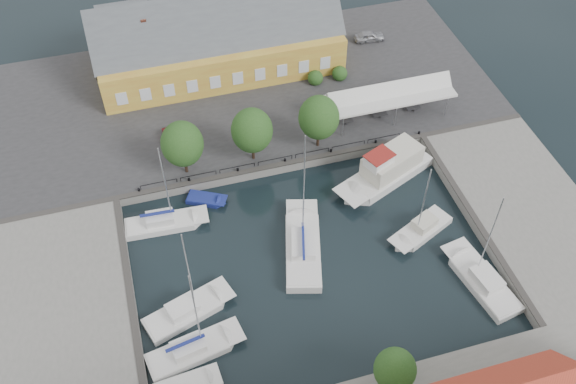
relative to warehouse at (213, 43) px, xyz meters
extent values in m
plane|color=black|center=(2.60, -28.36, -4.43)|extent=(140.00, 140.00, 0.00)
cube|color=#2D2D30|center=(2.60, -5.36, -3.93)|extent=(56.00, 26.00, 1.00)
cube|color=slate|center=(-19.40, -30.36, -3.93)|extent=(12.00, 24.00, 1.00)
cube|color=slate|center=(24.60, -30.36, -3.93)|extent=(12.00, 24.00, 1.00)
cube|color=#383533|center=(2.60, -18.06, -3.37)|extent=(56.00, 0.60, 0.12)
cube|color=#383533|center=(-13.70, -30.36, -3.37)|extent=(0.60, 24.00, 0.12)
cube|color=#383533|center=(18.90, -30.36, -3.37)|extent=(0.60, 24.00, 0.12)
cylinder|color=black|center=(-11.40, -17.76, -3.23)|extent=(0.24, 0.24, 0.40)
cylinder|color=black|center=(-6.40, -17.76, -3.23)|extent=(0.24, 0.24, 0.40)
cylinder|color=black|center=(-1.40, -17.76, -3.23)|extent=(0.24, 0.24, 0.40)
cylinder|color=black|center=(3.60, -17.76, -3.23)|extent=(0.24, 0.24, 0.40)
cylinder|color=black|center=(8.60, -17.76, -3.23)|extent=(0.24, 0.24, 0.40)
cylinder|color=black|center=(13.60, -17.76, -3.23)|extent=(0.24, 0.24, 0.40)
cylinder|color=black|center=(18.60, -17.76, -3.23)|extent=(0.24, 0.24, 0.40)
cube|color=#C68730|center=(0.60, -0.36, -1.18)|extent=(28.00, 10.00, 4.50)
cube|color=#474C51|center=(0.60, -0.36, 2.32)|extent=(28.56, 7.60, 7.60)
cube|color=#C68730|center=(-9.40, 5.64, -1.68)|extent=(6.00, 6.00, 3.50)
cube|color=brown|center=(-7.40, -0.36, 4.17)|extent=(0.60, 0.60, 1.20)
cube|color=silver|center=(16.60, -13.86, -0.73)|extent=(14.00, 4.00, 0.25)
cylinder|color=silver|center=(10.60, -15.66, -2.08)|extent=(0.10, 0.10, 2.70)
cylinder|color=silver|center=(10.60, -12.06, -2.08)|extent=(0.10, 0.10, 2.70)
cylinder|color=silver|center=(16.60, -15.66, -2.08)|extent=(0.10, 0.10, 2.70)
cylinder|color=silver|center=(16.60, -12.06, -2.08)|extent=(0.10, 0.10, 2.70)
cylinder|color=silver|center=(22.60, -15.66, -2.08)|extent=(0.10, 0.10, 2.70)
cylinder|color=silver|center=(22.60, -12.06, -2.08)|extent=(0.10, 0.10, 2.70)
cylinder|color=black|center=(-6.40, -16.36, -2.38)|extent=(0.30, 0.30, 2.10)
ellipsoid|color=#224B1B|center=(-6.40, -16.36, 0.46)|extent=(4.20, 4.20, 4.83)
cylinder|color=black|center=(0.60, -16.36, -2.38)|extent=(0.30, 0.30, 2.10)
ellipsoid|color=#224B1B|center=(0.60, -16.36, 0.46)|extent=(4.20, 4.20, 4.83)
cylinder|color=black|center=(7.60, -16.36, -2.38)|extent=(0.30, 0.30, 2.10)
ellipsoid|color=#224B1B|center=(7.60, -16.36, 0.46)|extent=(4.20, 4.20, 4.83)
imported|color=#A5A6AC|center=(19.73, 0.09, -2.78)|extent=(3.94, 1.85, 1.30)
imported|color=maroon|center=(-6.96, -11.73, -2.82)|extent=(2.03, 3.86, 1.21)
cube|color=white|center=(2.10, -29.06, -4.28)|extent=(5.28, 8.91, 1.50)
cube|color=white|center=(2.38, -28.05, -3.49)|extent=(5.60, 10.49, 0.08)
cube|color=white|center=(2.16, -28.86, -3.03)|extent=(2.96, 3.80, 0.90)
cylinder|color=silver|center=(2.55, -27.45, 2.75)|extent=(0.12, 0.12, 12.57)
cube|color=navy|center=(2.10, -29.06, -2.28)|extent=(1.34, 4.09, 0.22)
cube|color=white|center=(13.73, -21.73, -4.33)|extent=(9.74, 6.74, 1.80)
cube|color=white|center=(12.68, -22.17, -3.39)|extent=(11.37, 7.33, 0.08)
cube|color=beige|center=(13.73, -21.73, -2.33)|extent=(6.92, 5.14, 2.20)
cube|color=white|center=(11.84, -22.53, -0.93)|extent=(3.05, 2.72, 1.20)
cube|color=maroon|center=(11.84, -22.53, -0.28)|extent=(3.30, 2.90, 0.10)
cube|color=white|center=(14.09, -29.39, -4.38)|extent=(6.01, 4.40, 1.30)
cube|color=white|center=(13.46, -29.68, -3.69)|extent=(6.99, 4.77, 0.08)
cube|color=beige|center=(13.96, -29.45, -3.23)|extent=(2.67, 2.35, 0.90)
cylinder|color=silver|center=(13.08, -29.85, 0.44)|extent=(0.12, 0.12, 8.33)
cube|color=white|center=(16.59, -36.97, -4.38)|extent=(4.01, 7.45, 1.30)
cube|color=white|center=(16.44, -36.10, -3.69)|extent=(4.15, 8.82, 0.08)
cube|color=white|center=(16.56, -36.80, -3.23)|extent=(2.38, 3.12, 0.90)
cylinder|color=silver|center=(16.34, -35.58, 1.21)|extent=(0.12, 0.12, 9.87)
cube|color=white|center=(-10.11, -21.95, -4.38)|extent=(6.59, 2.69, 1.30)
cube|color=white|center=(-9.30, -21.99, -3.69)|extent=(7.88, 2.67, 0.08)
cube|color=white|center=(-9.95, -21.96, -3.23)|extent=(2.67, 1.73, 0.90)
cylinder|color=silver|center=(-8.82, -22.02, 0.99)|extent=(0.12, 0.12, 9.44)
cube|color=navy|center=(-10.11, -21.95, -2.48)|extent=(3.24, 0.40, 0.22)
cube|color=white|center=(-9.72, -32.42, -4.38)|extent=(6.98, 4.55, 1.30)
cube|color=white|center=(-8.95, -32.17, -3.69)|extent=(8.18, 4.85, 0.08)
cube|color=white|center=(-9.56, -32.37, -3.23)|extent=(3.03, 2.52, 0.90)
cylinder|color=silver|center=(-8.49, -32.02, 1.08)|extent=(0.12, 0.12, 9.62)
cube|color=white|center=(-9.93, -36.16, -4.38)|extent=(6.95, 3.68, 1.30)
cube|color=white|center=(-9.12, -36.01, -3.69)|extent=(8.23, 3.82, 0.08)
cube|color=white|center=(-9.77, -36.13, -3.23)|extent=(2.91, 2.17, 0.90)
cylinder|color=silver|center=(-8.63, -35.92, 1.13)|extent=(0.12, 0.12, 9.71)
cube|color=navy|center=(-9.93, -36.16, -2.48)|extent=(3.29, 0.82, 0.22)
cube|color=white|center=(-10.32, -38.90, -3.89)|extent=(5.30, 2.37, 0.08)
cube|color=navy|center=(-5.44, -19.82, -4.38)|extent=(3.59, 2.92, 0.80)
cube|color=navy|center=(-5.08, -20.00, -3.94)|extent=(4.13, 3.16, 0.08)
camera|label=1|loc=(-9.13, -62.92, 43.39)|focal=40.00mm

